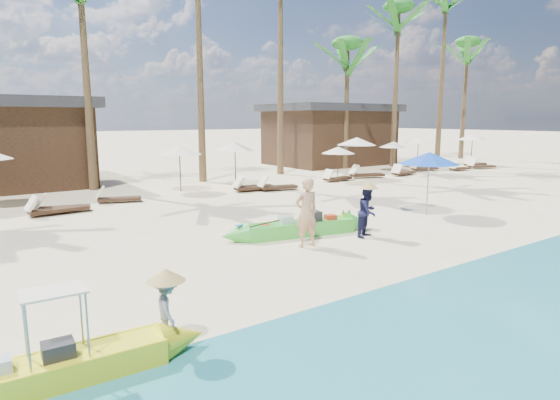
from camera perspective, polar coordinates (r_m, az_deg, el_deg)
ground at (r=12.62m, az=10.09°, el=-5.42°), size 240.00×240.00×0.00m
green_canoe at (r=13.40m, az=2.42°, el=-3.39°), size 5.16×1.36×0.66m
yellow_canoe at (r=6.82m, az=-26.90°, el=-18.28°), size 4.75×0.73×1.23m
tourist at (r=12.09m, az=3.22°, el=-1.53°), size 0.70×0.50×1.81m
vendor_green at (r=13.34m, az=10.65°, el=-1.40°), size 0.85×0.75×1.45m
vendor_yellow at (r=7.01m, az=-13.60°, el=-12.66°), size 0.45×0.65×0.93m
blue_umbrella at (r=16.76m, az=17.73°, el=4.88°), size 2.03×2.03×2.18m
lounger_4_left at (r=18.40m, az=-25.19°, el=-0.74°), size 1.87×1.04×0.61m
lounger_4_right at (r=18.04m, az=-25.96°, el=-0.95°), size 1.95×0.77×0.65m
resort_parasol_5 at (r=21.78m, az=-12.16°, el=5.96°), size 2.03×2.03×2.09m
lounger_5_left at (r=19.69m, az=-19.34°, el=0.27°), size 1.81×1.05×0.59m
resort_parasol_6 at (r=23.35m, az=-5.51°, el=6.53°), size 2.10×2.10×2.16m
lounger_6_left at (r=21.51m, az=-3.58°, el=1.62°), size 1.91×0.82×0.63m
lounger_6_right at (r=21.92m, az=-3.37°, el=1.76°), size 1.83×0.82×0.60m
resort_parasol_7 at (r=24.85m, az=7.11°, el=6.05°), size 1.79×1.79×1.84m
lounger_7_left at (r=21.69m, az=-0.52°, el=1.71°), size 1.92×0.93×0.63m
lounger_7_right at (r=25.08m, az=6.84°, el=2.73°), size 1.77×0.61×0.59m
resort_parasol_8 at (r=26.56m, az=9.35°, el=7.08°), size 2.21×2.21×2.27m
lounger_8_left at (r=26.74m, az=10.33°, el=3.14°), size 2.08×1.23×0.68m
resort_parasol_9 at (r=30.49m, az=13.66°, el=6.59°), size 1.81×1.81×1.87m
lounger_9_left at (r=28.35m, az=14.73°, el=3.31°), size 1.88×0.79×0.62m
lounger_9_right at (r=31.17m, az=17.04°, el=3.77°), size 1.91×0.96×0.62m
resort_parasol_10 at (r=32.68m, az=16.52°, el=7.00°), size 2.02×2.02×2.08m
lounger_10_left at (r=32.16m, az=20.98°, el=3.69°), size 1.66×0.60×0.55m
lounger_10_right at (r=33.90m, az=23.24°, el=3.88°), size 1.97×1.16×0.64m
resort_parasol_11 at (r=36.16m, az=22.43°, el=7.11°), size 2.16×2.16×2.22m
lounger_11_left at (r=35.20m, az=22.63°, el=4.12°), size 1.94×0.62×0.66m
palm_6 at (r=31.76m, az=8.23°, el=16.59°), size 2.08×2.08×8.51m
palm_7 at (r=34.11m, az=14.18°, el=19.22°), size 2.08×2.08×11.08m
palm_8 at (r=37.56m, az=19.47°, el=19.92°), size 2.08×2.08×12.70m
palm_9 at (r=42.25m, az=21.84°, el=15.68°), size 2.08×2.08×9.82m
pavilion_east at (r=34.55m, az=6.03°, el=8.02°), size 8.80×6.60×4.30m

